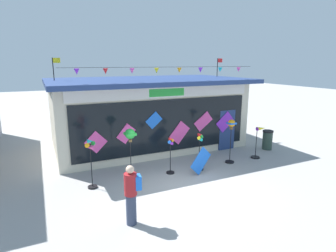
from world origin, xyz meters
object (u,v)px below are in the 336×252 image
object	(u,v)px
wind_spinner_right	(231,131)
trash_bin	(267,140)
wind_spinner_left	(130,138)
person_near_camera	(131,194)
kite_shop_building	(147,112)
wind_spinner_far_left	(91,157)
wind_spinner_center_left	(171,153)
display_kite_on_ground	(201,161)
wind_spinner_far_right	(259,139)
wind_spinner_center_right	(200,149)

from	to	relation	value
wind_spinner_right	trash_bin	distance (m)	3.17
wind_spinner_left	person_near_camera	bearing A→B (deg)	-107.24
kite_shop_building	wind_spinner_far_left	xyz separation A→B (m)	(-3.64, -4.15, -0.62)
wind_spinner_center_left	display_kite_on_ground	world-z (taller)	wind_spinner_center_left
wind_spinner_far_right	trash_bin	xyz separation A→B (m)	(1.34, 0.79, -0.37)
kite_shop_building	person_near_camera	size ratio (longest dim) A/B	5.72
wind_spinner_left	wind_spinner_far_right	xyz separation A→B (m)	(6.02, -0.18, -0.74)
wind_spinner_far_left	person_near_camera	bearing A→B (deg)	-78.10
kite_shop_building	display_kite_on_ground	distance (m)	4.82
wind_spinner_left	wind_spinner_far_right	size ratio (longest dim) A/B	1.33
wind_spinner_center_right	display_kite_on_ground	world-z (taller)	wind_spinner_center_right
wind_spinner_right	wind_spinner_far_right	size ratio (longest dim) A/B	1.32
wind_spinner_center_left	person_near_camera	distance (m)	3.68
wind_spinner_left	wind_spinner_far_right	world-z (taller)	wind_spinner_left
wind_spinner_center_left	wind_spinner_right	xyz separation A→B (m)	(2.88, 0.02, 0.57)
wind_spinner_center_left	trash_bin	size ratio (longest dim) A/B	1.54
wind_spinner_center_left	person_near_camera	bearing A→B (deg)	-132.07
trash_bin	wind_spinner_far_left	bearing A→B (deg)	-174.61
wind_spinner_far_left	trash_bin	size ratio (longest dim) A/B	1.84
wind_spinner_center_left	wind_spinner_center_right	bearing A→B (deg)	-6.32
wind_spinner_left	trash_bin	distance (m)	7.47
wind_spinner_right	person_near_camera	size ratio (longest dim) A/B	1.15
wind_spinner_left	wind_spinner_far_right	distance (m)	6.07
wind_spinner_left	wind_spinner_far_right	bearing A→B (deg)	-1.71
person_near_camera	display_kite_on_ground	distance (m)	4.19
wind_spinner_far_left	trash_bin	xyz separation A→B (m)	(8.84, 0.83, -0.66)
wind_spinner_left	wind_spinner_center_right	bearing A→B (deg)	-6.76
wind_spinner_far_left	wind_spinner_center_left	bearing A→B (deg)	0.49
wind_spinner_center_left	person_near_camera	world-z (taller)	person_near_camera
wind_spinner_right	person_near_camera	distance (m)	6.04
kite_shop_building	trash_bin	world-z (taller)	kite_shop_building
wind_spinner_far_left	display_kite_on_ground	distance (m)	4.18
wind_spinner_left	display_kite_on_ground	world-z (taller)	wind_spinner_left
kite_shop_building	wind_spinner_right	distance (m)	4.71
wind_spinner_far_right	person_near_camera	size ratio (longest dim) A/B	0.87
trash_bin	person_near_camera	bearing A→B (deg)	-156.84
wind_spinner_center_right	wind_spinner_far_right	distance (m)	3.24
wind_spinner_far_right	display_kite_on_ground	bearing A→B (deg)	-171.30
wind_spinner_center_left	wind_spinner_right	size ratio (longest dim) A/B	0.77
wind_spinner_far_left	trash_bin	distance (m)	8.90
person_near_camera	trash_bin	size ratio (longest dim) A/B	1.73
wind_spinner_center_left	wind_spinner_center_right	world-z (taller)	wind_spinner_center_right
kite_shop_building	trash_bin	size ratio (longest dim) A/B	9.90
kite_shop_building	wind_spinner_center_right	world-z (taller)	kite_shop_building
wind_spinner_center_right	display_kite_on_ground	distance (m)	0.53
wind_spinner_center_left	wind_spinner_left	bearing A→B (deg)	172.88
wind_spinner_far_right	wind_spinner_right	bearing A→B (deg)	179.83
kite_shop_building	wind_spinner_center_right	distance (m)	4.40
wind_spinner_right	trash_bin	xyz separation A→B (m)	(2.92, 0.79, -0.94)
wind_spinner_center_right	wind_spinner_far_right	world-z (taller)	wind_spinner_center_right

